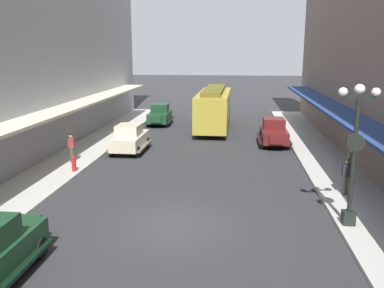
# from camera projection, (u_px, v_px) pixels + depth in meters

# --- Properties ---
(ground_plane) EXTENTS (200.00, 200.00, 0.00)m
(ground_plane) POSITION_uv_depth(u_px,v_px,m) (175.00, 225.00, 15.49)
(ground_plane) COLOR #2D2D30
(sidewalk_right) EXTENTS (3.00, 60.00, 0.15)m
(sidewalk_right) POSITION_uv_depth(u_px,v_px,m) (383.00, 233.00, 14.70)
(sidewalk_right) COLOR #B7B5AD
(sidewalk_right) RESTS_ON ground
(parked_car_1) EXTENTS (2.22, 4.29, 1.84)m
(parked_car_1) POSITION_uv_depth(u_px,v_px,m) (160.00, 114.00, 36.66)
(parked_car_1) COLOR #193D23
(parked_car_1) RESTS_ON ground
(parked_car_2) EXTENTS (2.16, 4.27, 1.84)m
(parked_car_2) POSITION_uv_depth(u_px,v_px,m) (274.00, 131.00, 28.70)
(parked_car_2) COLOR #591919
(parked_car_2) RESTS_ON ground
(parked_car_3) EXTENTS (2.18, 4.27, 1.84)m
(parked_car_3) POSITION_uv_depth(u_px,v_px,m) (130.00, 138.00, 26.61)
(parked_car_3) COLOR beige
(parked_car_3) RESTS_ON ground
(streetcar) EXTENTS (2.67, 9.64, 3.46)m
(streetcar) POSITION_uv_depth(u_px,v_px,m) (214.00, 107.00, 34.21)
(streetcar) COLOR gold
(streetcar) RESTS_ON ground
(lamp_post_with_clock) EXTENTS (1.42, 0.44, 5.16)m
(lamp_post_with_clock) POSITION_uv_depth(u_px,v_px,m) (354.00, 150.00, 14.62)
(lamp_post_with_clock) COLOR black
(lamp_post_with_clock) RESTS_ON sidewalk_right
(fire_hydrant) EXTENTS (0.24, 0.24, 0.82)m
(fire_hydrant) POSITION_uv_depth(u_px,v_px,m) (74.00, 164.00, 21.91)
(fire_hydrant) COLOR #B21E19
(fire_hydrant) RESTS_ON sidewalk_left
(pedestrian_0) EXTENTS (0.36, 0.28, 1.67)m
(pedestrian_0) POSITION_uv_depth(u_px,v_px,m) (346.00, 176.00, 18.21)
(pedestrian_0) COLOR #4C4238
(pedestrian_0) RESTS_ON sidewalk_right
(pedestrian_1) EXTENTS (0.36, 0.24, 1.64)m
(pedestrian_1) POSITION_uv_depth(u_px,v_px,m) (351.00, 165.00, 20.13)
(pedestrian_1) COLOR slate
(pedestrian_1) RESTS_ON sidewalk_right
(pedestrian_2) EXTENTS (0.36, 0.28, 1.67)m
(pedestrian_2) POSITION_uv_depth(u_px,v_px,m) (71.00, 147.00, 23.64)
(pedestrian_2) COLOR #4C4238
(pedestrian_2) RESTS_ON sidewalk_left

